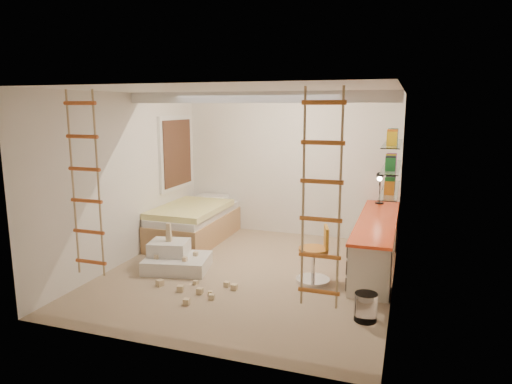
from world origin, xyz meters
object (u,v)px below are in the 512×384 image
(bed, at_px, (195,223))
(play_platform, at_px, (175,259))
(desk, at_px, (376,241))
(swivel_chair, at_px, (315,262))

(bed, height_order, play_platform, bed)
(bed, xyz_separation_m, play_platform, (0.38, -1.42, -0.17))
(desk, relative_size, swivel_chair, 3.53)
(desk, distance_m, play_platform, 3.02)
(bed, bearing_deg, play_platform, -75.22)
(desk, xyz_separation_m, bed, (-3.20, 0.36, -0.07))
(desk, bearing_deg, play_platform, -159.43)
(bed, height_order, swivel_chair, swivel_chair)
(desk, distance_m, bed, 3.22)
(play_platform, bearing_deg, swivel_chair, 4.51)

